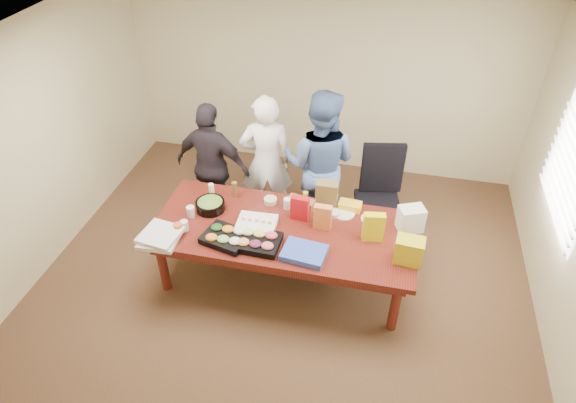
% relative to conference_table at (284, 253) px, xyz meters
% --- Properties ---
extents(floor, '(5.50, 5.00, 0.02)m').
position_rel_conference_table_xyz_m(floor, '(0.00, 0.00, -0.39)').
color(floor, '#47301E').
rests_on(floor, ground).
extents(ceiling, '(5.50, 5.00, 0.02)m').
position_rel_conference_table_xyz_m(ceiling, '(0.00, 0.00, 2.33)').
color(ceiling, white).
rests_on(ceiling, wall_back).
extents(wall_back, '(5.50, 0.04, 2.70)m').
position_rel_conference_table_xyz_m(wall_back, '(0.00, 2.50, 0.98)').
color(wall_back, beige).
rests_on(wall_back, floor).
extents(wall_left, '(0.04, 5.00, 2.70)m').
position_rel_conference_table_xyz_m(wall_left, '(-2.75, 0.00, 0.98)').
color(wall_left, beige).
rests_on(wall_left, floor).
extents(window_panel, '(0.03, 1.40, 1.10)m').
position_rel_conference_table_xyz_m(window_panel, '(2.72, 0.60, 1.12)').
color(window_panel, white).
rests_on(window_panel, wall_right).
extents(window_blinds, '(0.04, 1.36, 1.00)m').
position_rel_conference_table_xyz_m(window_blinds, '(2.68, 0.60, 1.12)').
color(window_blinds, beige).
rests_on(window_blinds, wall_right).
extents(conference_table, '(2.80, 1.20, 0.75)m').
position_rel_conference_table_xyz_m(conference_table, '(0.00, 0.00, 0.00)').
color(conference_table, '#4C1C0F').
rests_on(conference_table, floor).
extents(office_chair, '(0.71, 0.71, 1.19)m').
position_rel_conference_table_xyz_m(office_chair, '(0.94, 0.90, 0.22)').
color(office_chair, black).
rests_on(office_chair, floor).
extents(person_center, '(0.73, 0.57, 1.76)m').
position_rel_conference_table_xyz_m(person_center, '(-0.45, 1.00, 0.51)').
color(person_center, white).
rests_on(person_center, floor).
extents(person_right, '(0.97, 0.78, 1.88)m').
position_rel_conference_table_xyz_m(person_right, '(0.20, 1.02, 0.57)').
color(person_right, '#4F6BA5').
rests_on(person_right, floor).
extents(person_left, '(1.02, 0.54, 1.66)m').
position_rel_conference_table_xyz_m(person_left, '(-1.09, 0.85, 0.45)').
color(person_left, black).
rests_on(person_left, floor).
extents(veggie_tray, '(0.52, 0.45, 0.07)m').
position_rel_conference_table_xyz_m(veggie_tray, '(-0.54, -0.32, 0.41)').
color(veggie_tray, black).
rests_on(veggie_tray, conference_table).
extents(fruit_tray, '(0.47, 0.37, 0.07)m').
position_rel_conference_table_xyz_m(fruit_tray, '(-0.20, -0.31, 0.41)').
color(fruit_tray, black).
rests_on(fruit_tray, conference_table).
extents(sheet_cake, '(0.43, 0.33, 0.07)m').
position_rel_conference_table_xyz_m(sheet_cake, '(-0.29, -0.04, 0.41)').
color(sheet_cake, white).
rests_on(sheet_cake, conference_table).
extents(salad_bowl, '(0.36, 0.36, 0.10)m').
position_rel_conference_table_xyz_m(salad_bowl, '(-0.87, 0.13, 0.43)').
color(salad_bowl, black).
rests_on(salad_bowl, conference_table).
extents(chip_bag_blue, '(0.46, 0.37, 0.06)m').
position_rel_conference_table_xyz_m(chip_bag_blue, '(0.29, -0.36, 0.41)').
color(chip_bag_blue, blue).
rests_on(chip_bag_blue, conference_table).
extents(chip_bag_red, '(0.20, 0.10, 0.28)m').
position_rel_conference_table_xyz_m(chip_bag_red, '(0.13, 0.19, 0.52)').
color(chip_bag_red, red).
rests_on(chip_bag_red, conference_table).
extents(chip_bag_yellow, '(0.23, 0.12, 0.33)m').
position_rel_conference_table_xyz_m(chip_bag_yellow, '(0.93, 0.03, 0.54)').
color(chip_bag_yellow, yellow).
rests_on(chip_bag_yellow, conference_table).
extents(chip_bag_orange, '(0.19, 0.09, 0.29)m').
position_rel_conference_table_xyz_m(chip_bag_orange, '(0.40, 0.09, 0.52)').
color(chip_bag_orange, orange).
rests_on(chip_bag_orange, conference_table).
extents(mayo_jar, '(0.10, 0.10, 0.13)m').
position_rel_conference_table_xyz_m(mayo_jar, '(-0.04, 0.34, 0.44)').
color(mayo_jar, white).
rests_on(mayo_jar, conference_table).
extents(mustard_bottle, '(0.07, 0.07, 0.17)m').
position_rel_conference_table_xyz_m(mustard_bottle, '(0.14, 0.46, 0.46)').
color(mustard_bottle, gold).
rests_on(mustard_bottle, conference_table).
extents(dressing_bottle, '(0.07, 0.07, 0.19)m').
position_rel_conference_table_xyz_m(dressing_bottle, '(-0.68, 0.42, 0.47)').
color(dressing_bottle, brown).
rests_on(dressing_bottle, conference_table).
extents(ranch_bottle, '(0.07, 0.07, 0.19)m').
position_rel_conference_table_xyz_m(ranch_bottle, '(-0.92, 0.34, 0.47)').
color(ranch_bottle, white).
rests_on(ranch_bottle, conference_table).
extents(banana_bunch, '(0.26, 0.17, 0.08)m').
position_rel_conference_table_xyz_m(banana_bunch, '(0.64, 0.49, 0.42)').
color(banana_bunch, yellow).
rests_on(banana_bunch, conference_table).
extents(bread_loaf, '(0.32, 0.19, 0.12)m').
position_rel_conference_table_xyz_m(bread_loaf, '(0.11, 0.38, 0.44)').
color(bread_loaf, brown).
rests_on(bread_loaf, conference_table).
extents(kraft_bag, '(0.24, 0.14, 0.31)m').
position_rel_conference_table_xyz_m(kraft_bag, '(0.38, 0.48, 0.53)').
color(kraft_bag, brown).
rests_on(kraft_bag, conference_table).
extents(red_cup, '(0.11, 0.11, 0.12)m').
position_rel_conference_table_xyz_m(red_cup, '(-1.06, -0.32, 0.43)').
color(red_cup, '#CD5125').
rests_on(red_cup, conference_table).
extents(clear_cup_a, '(0.10, 0.10, 0.12)m').
position_rel_conference_table_xyz_m(clear_cup_a, '(-1.01, -0.27, 0.43)').
color(clear_cup_a, silver).
rests_on(clear_cup_a, conference_table).
extents(clear_cup_b, '(0.11, 0.11, 0.12)m').
position_rel_conference_table_xyz_m(clear_cup_b, '(-1.04, -0.03, 0.44)').
color(clear_cup_b, white).
rests_on(clear_cup_b, conference_table).
extents(pizza_box_lower, '(0.40, 0.40, 0.04)m').
position_rel_conference_table_xyz_m(pizza_box_lower, '(-1.20, -0.47, 0.40)').
color(pizza_box_lower, silver).
rests_on(pizza_box_lower, conference_table).
extents(pizza_box_upper, '(0.43, 0.43, 0.04)m').
position_rel_conference_table_xyz_m(pizza_box_upper, '(-1.20, -0.46, 0.44)').
color(pizza_box_upper, silver).
rests_on(pizza_box_upper, pizza_box_lower).
extents(plate_a, '(0.25, 0.25, 0.01)m').
position_rel_conference_table_xyz_m(plate_a, '(0.90, 0.35, 0.38)').
color(plate_a, silver).
rests_on(plate_a, conference_table).
extents(plate_b, '(0.28, 0.28, 0.01)m').
position_rel_conference_table_xyz_m(plate_b, '(0.59, 0.38, 0.38)').
color(plate_b, silver).
rests_on(plate_b, conference_table).
extents(dip_bowl_a, '(0.14, 0.14, 0.05)m').
position_rel_conference_table_xyz_m(dip_bowl_a, '(0.49, 0.33, 0.40)').
color(dip_bowl_a, beige).
rests_on(dip_bowl_a, conference_table).
extents(dip_bowl_b, '(0.16, 0.16, 0.06)m').
position_rel_conference_table_xyz_m(dip_bowl_b, '(-0.25, 0.40, 0.40)').
color(dip_bowl_b, beige).
rests_on(dip_bowl_b, conference_table).
extents(grocery_bag_white, '(0.31, 0.27, 0.28)m').
position_rel_conference_table_xyz_m(grocery_bag_white, '(1.30, 0.28, 0.51)').
color(grocery_bag_white, white).
rests_on(grocery_bag_white, conference_table).
extents(grocery_bag_yellow, '(0.29, 0.21, 0.27)m').
position_rel_conference_table_xyz_m(grocery_bag_yellow, '(1.30, -0.21, 0.51)').
color(grocery_bag_yellow, gold).
rests_on(grocery_bag_yellow, conference_table).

